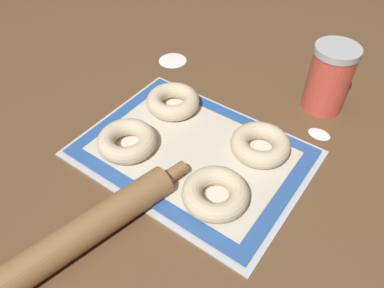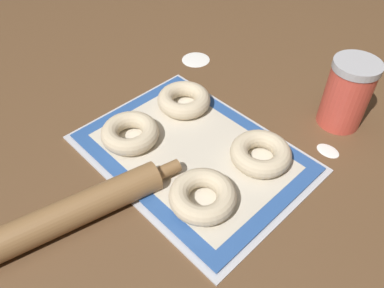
% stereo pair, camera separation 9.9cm
% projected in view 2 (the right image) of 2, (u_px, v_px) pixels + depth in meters
% --- Properties ---
extents(ground_plane, '(2.80, 2.80, 0.00)m').
position_uv_depth(ground_plane, '(194.00, 153.00, 0.81)').
color(ground_plane, brown).
extents(baking_tray, '(0.47, 0.35, 0.01)m').
position_uv_depth(baking_tray, '(192.00, 153.00, 0.80)').
color(baking_tray, silver).
rests_on(baking_tray, ground_plane).
extents(baking_mat, '(0.45, 0.32, 0.00)m').
position_uv_depth(baking_mat, '(192.00, 151.00, 0.80)').
color(baking_mat, '#2D569E').
rests_on(baking_mat, baking_tray).
extents(bagel_front_left, '(0.13, 0.13, 0.04)m').
position_uv_depth(bagel_front_left, '(130.00, 133.00, 0.81)').
color(bagel_front_left, beige).
rests_on(bagel_front_left, baking_mat).
extents(bagel_front_right, '(0.13, 0.13, 0.04)m').
position_uv_depth(bagel_front_right, '(203.00, 196.00, 0.69)').
color(bagel_front_right, beige).
rests_on(bagel_front_right, baking_mat).
extents(bagel_back_left, '(0.13, 0.13, 0.04)m').
position_uv_depth(bagel_back_left, '(184.00, 100.00, 0.89)').
color(bagel_back_left, beige).
rests_on(bagel_back_left, baking_mat).
extents(bagel_back_right, '(0.13, 0.13, 0.04)m').
position_uv_depth(bagel_back_right, '(261.00, 153.00, 0.76)').
color(bagel_back_right, beige).
rests_on(bagel_back_right, baking_mat).
extents(flour_canister, '(0.10, 0.10, 0.16)m').
position_uv_depth(flour_canister, '(347.00, 94.00, 0.82)').
color(flour_canister, '#DB4C3D').
rests_on(flour_canister, ground_plane).
extents(rolling_pin, '(0.13, 0.44, 0.06)m').
position_uv_depth(rolling_pin, '(70.00, 213.00, 0.66)').
color(rolling_pin, olive).
rests_on(rolling_pin, ground_plane).
extents(flour_patch_near, '(0.08, 0.08, 0.00)m').
position_uv_depth(flour_patch_near, '(196.00, 59.00, 1.06)').
color(flour_patch_near, white).
rests_on(flour_patch_near, ground_plane).
extents(flour_patch_far, '(0.05, 0.04, 0.00)m').
position_uv_depth(flour_patch_far, '(328.00, 150.00, 0.81)').
color(flour_patch_far, white).
rests_on(flour_patch_far, ground_plane).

